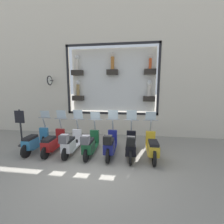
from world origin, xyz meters
name	(u,v)px	position (x,y,z in m)	size (l,w,h in m)	color
ground_plane	(98,164)	(0.00, 0.00, 0.00)	(120.00, 120.00, 0.00)	gray
building_facade	(112,44)	(3.60, 0.00, 4.89)	(1.18, 36.00, 9.61)	beige
scooter_yellow_0	(152,147)	(0.68, -1.89, 0.45)	(1.81, 0.61, 1.64)	black
scooter_black_1	(131,146)	(0.62, -1.11, 0.48)	(1.81, 0.60, 1.68)	black
scooter_navy_2	(110,144)	(0.62, -0.33, 0.48)	(1.81, 0.60, 1.67)	black
scooter_green_3	(90,144)	(0.61, 0.45, 0.46)	(1.79, 0.60, 1.57)	black
scooter_white_4	(71,143)	(0.61, 1.22, 0.47)	(1.79, 0.60, 1.65)	black
scooter_red_5	(53,143)	(0.67, 2.00, 0.42)	(1.79, 0.61, 1.62)	black
scooter_teal_6	(35,141)	(0.67, 2.78, 0.43)	(1.80, 0.61, 1.58)	black
shop_sign_post	(21,126)	(1.19, 3.80, 0.89)	(0.36, 0.45, 1.65)	#232326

